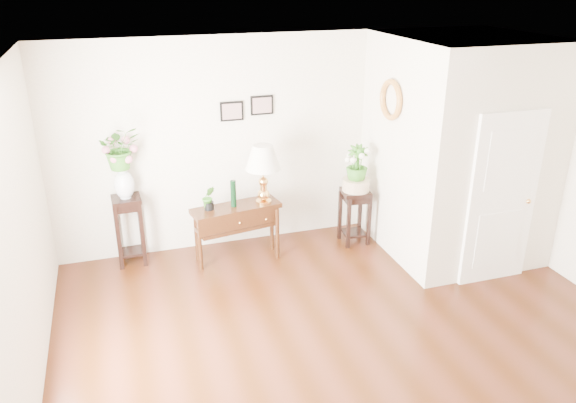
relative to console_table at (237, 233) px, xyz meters
name	(u,v)px	position (x,y,z in m)	size (l,w,h in m)	color
floor	(360,348)	(0.75, -2.22, -0.38)	(6.00, 5.50, 0.02)	#461E11
ceiling	(377,67)	(0.75, -2.22, 2.42)	(6.00, 5.50, 0.02)	white
wall_back	(280,140)	(0.75, 0.53, 1.02)	(6.00, 0.02, 2.80)	white
wall_left	(9,272)	(-2.25, -2.22, 1.02)	(0.02, 5.50, 2.80)	white
partition	(457,147)	(2.85, -0.44, 1.02)	(1.80, 1.95, 2.80)	white
door	(502,200)	(2.85, -1.44, 0.67)	(0.90, 0.05, 2.10)	white
art_print_left	(232,111)	(0.10, 0.51, 1.47)	(0.30, 0.02, 0.25)	black
art_print_right	(262,105)	(0.50, 0.51, 1.52)	(0.30, 0.02, 0.25)	black
wall_ornament	(391,100)	(1.91, -0.32, 1.67)	(0.51, 0.51, 0.07)	orange
console_table	(237,233)	(0.00, 0.00, 0.00)	(1.13, 0.38, 0.75)	#351F0D
table_lamp	(263,177)	(0.36, 0.00, 0.73)	(0.45, 0.45, 0.78)	#E0A656
green_vase	(233,194)	(-0.03, 0.00, 0.55)	(0.07, 0.07, 0.35)	black
potted_plant	(209,198)	(-0.34, 0.00, 0.52)	(0.16, 0.13, 0.29)	#33751F
plant_stand_a	(130,230)	(-1.32, 0.33, 0.08)	(0.35, 0.35, 0.91)	black
porcelain_vase	(124,181)	(-1.32, 0.33, 0.75)	(0.25, 0.25, 0.43)	silver
lily_arrangement	(120,146)	(-1.32, 0.33, 1.20)	(0.48, 0.42, 0.54)	#33751F
plant_stand_b	(354,216)	(1.65, 0.00, 0.01)	(0.36, 0.36, 0.77)	black
ceramic_bowl	(356,185)	(1.65, 0.00, 0.47)	(0.37, 0.37, 0.16)	beige
narcissus	(357,164)	(1.65, 0.00, 0.77)	(0.28, 0.28, 0.51)	#33751F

